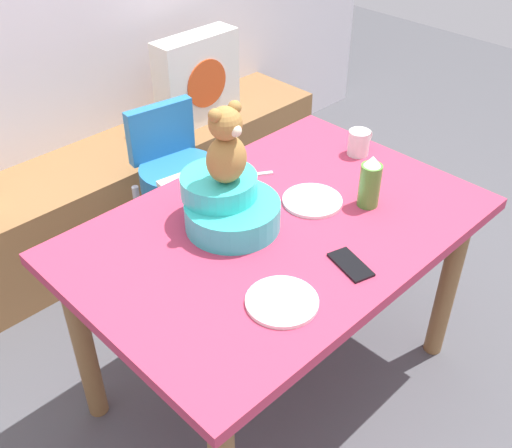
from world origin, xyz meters
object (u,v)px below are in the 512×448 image
object	(u,v)px
dining_table	(277,250)
highchair	(178,174)
pillow_floral_right	(197,79)
dinner_plate_near	(282,302)
dinner_plate_far	(312,201)
coffee_mug	(359,142)
ketchup_bottle	(370,182)
teddy_bear	(226,146)
cell_phone	(351,265)
infant_seat_teal	(228,205)

from	to	relation	value
dining_table	highchair	size ratio (longest dim) A/B	1.66
pillow_floral_right	dinner_plate_near	size ratio (longest dim) A/B	2.20
pillow_floral_right	dinner_plate_far	world-z (taller)	pillow_floral_right
dinner_plate_far	coffee_mug	bearing A→B (deg)	14.22
pillow_floral_right	ketchup_bottle	world-z (taller)	ketchup_bottle
pillow_floral_right	coffee_mug	xyz separation A→B (m)	(-0.11, -1.07, 0.11)
dining_table	highchair	distance (m)	0.78
teddy_bear	dinner_plate_near	xyz separation A→B (m)	(-0.14, -0.37, -0.27)
dinner_plate_near	cell_phone	xyz separation A→B (m)	(0.26, -0.03, -0.00)
pillow_floral_right	infant_seat_teal	distance (m)	1.30
pillow_floral_right	ketchup_bottle	xyz separation A→B (m)	(-0.35, -1.30, 0.15)
pillow_floral_right	coffee_mug	size ratio (longest dim) A/B	3.67
highchair	infant_seat_teal	world-z (taller)	infant_seat_teal
teddy_bear	dinner_plate_near	distance (m)	0.48
dining_table	dinner_plate_near	xyz separation A→B (m)	(-0.25, -0.25, 0.11)
pillow_floral_right	dinner_plate_far	bearing A→B (deg)	-112.18
infant_seat_teal	pillow_floral_right	bearing A→B (deg)	54.45
coffee_mug	ketchup_bottle	bearing A→B (deg)	-137.08
highchair	dinner_plate_far	bearing A→B (deg)	-90.36
teddy_bear	ketchup_bottle	size ratio (longest dim) A/B	1.35
infant_seat_teal	teddy_bear	size ratio (longest dim) A/B	1.32
highchair	dining_table	bearing A→B (deg)	-103.25
ketchup_bottle	cell_phone	world-z (taller)	ketchup_bottle
teddy_bear	cell_phone	xyz separation A→B (m)	(0.11, -0.40, -0.27)
dinner_plate_near	infant_seat_teal	bearing A→B (deg)	68.77
cell_phone	coffee_mug	bearing A→B (deg)	-128.15
infant_seat_teal	ketchup_bottle	bearing A→B (deg)	-31.53
pillow_floral_right	infant_seat_teal	size ratio (longest dim) A/B	1.33
pillow_floral_right	dining_table	bearing A→B (deg)	-118.93
ketchup_bottle	dinner_plate_far	bearing A→B (deg)	131.15
infant_seat_teal	dinner_plate_far	distance (m)	0.31
pillow_floral_right	teddy_bear	size ratio (longest dim) A/B	1.76
pillow_floral_right	coffee_mug	distance (m)	1.08
coffee_mug	teddy_bear	bearing A→B (deg)	178.73
dinner_plate_far	dinner_plate_near	bearing A→B (deg)	-148.25
highchair	teddy_bear	world-z (taller)	teddy_bear
dining_table	teddy_bear	size ratio (longest dim) A/B	5.26
teddy_bear	dinner_plate_far	size ratio (longest dim) A/B	1.25
ketchup_bottle	coffee_mug	size ratio (longest dim) A/B	1.54
dining_table	dinner_plate_far	world-z (taller)	dinner_plate_far
pillow_floral_right	infant_seat_teal	xyz separation A→B (m)	(-0.75, -1.05, 0.13)
highchair	cell_phone	distance (m)	1.08
dinner_plate_near	dinner_plate_far	world-z (taller)	same
teddy_bear	dinner_plate_far	bearing A→B (deg)	-21.02
highchair	teddy_bear	distance (m)	0.86
ketchup_bottle	dinner_plate_near	world-z (taller)	ketchup_bottle
teddy_bear	coffee_mug	bearing A→B (deg)	-1.27
pillow_floral_right	infant_seat_teal	world-z (taller)	same
teddy_bear	cell_phone	bearing A→B (deg)	-74.43
pillow_floral_right	dinner_plate_near	xyz separation A→B (m)	(-0.90, -1.42, 0.07)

